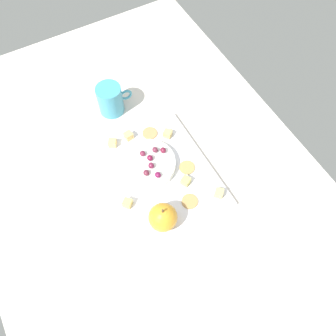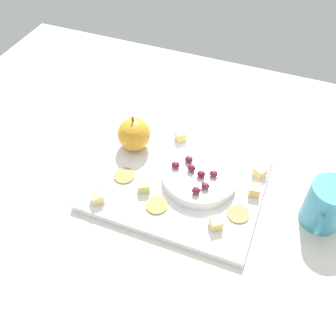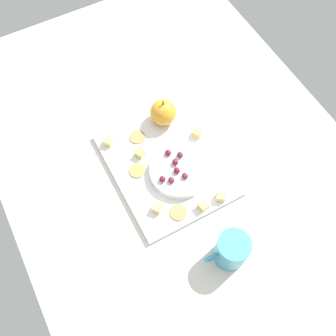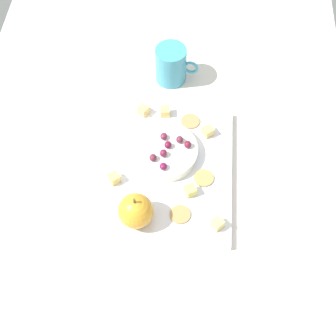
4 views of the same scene
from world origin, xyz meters
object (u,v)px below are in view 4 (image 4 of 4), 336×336
(cheese_cube_5, at_px, (190,190))
(grape_3, at_px, (152,157))
(platter, at_px, (168,172))
(cracker_2, at_px, (190,121))
(cheese_cube_2, at_px, (114,178))
(grape_1, at_px, (163,153))
(cheese_cube_0, at_px, (143,110))
(grape_5, at_px, (164,136))
(cheese_cube_3, at_px, (208,131))
(grape_4, at_px, (168,145))
(cracker_0, at_px, (180,214))
(serving_dish, at_px, (164,151))
(apple_whole, at_px, (136,211))
(cheese_cube_4, at_px, (165,112))
(grape_6, at_px, (163,166))
(cheese_cube_1, at_px, (217,224))
(grape_0, at_px, (188,144))
(grape_2, at_px, (180,139))
(cracker_1, at_px, (204,178))
(cup, at_px, (171,65))

(cheese_cube_5, relative_size, grape_3, 1.24)
(platter, height_order, cracker_2, cracker_2)
(cheese_cube_2, relative_size, grape_1, 1.24)
(cheese_cube_0, xyz_separation_m, grape_5, (-0.09, -0.06, 0.02))
(cheese_cube_3, relative_size, grape_4, 1.24)
(cracker_0, relative_size, cracker_2, 1.00)
(serving_dish, distance_m, apple_whole, 0.18)
(cheese_cube_0, relative_size, cheese_cube_4, 1.00)
(cheese_cube_4, height_order, grape_1, grape_1)
(apple_whole, relative_size, cracker_0, 1.68)
(cracker_2, relative_size, grape_3, 2.48)
(cracker_2, xyz_separation_m, grape_6, (-0.15, 0.05, 0.03))
(serving_dish, bearing_deg, cheese_cube_3, -56.74)
(grape_3, bearing_deg, serving_dish, -38.26)
(cracker_0, height_order, grape_5, grape_5)
(cheese_cube_2, relative_size, grape_6, 1.24)
(cheese_cube_1, xyz_separation_m, cheese_cube_4, (0.29, 0.13, 0.00))
(grape_5, bearing_deg, cheese_cube_2, 136.78)
(grape_0, bearing_deg, cheese_cube_4, 29.44)
(cheese_cube_1, relative_size, grape_3, 1.24)
(cracker_2, height_order, grape_2, grape_2)
(cheese_cube_1, height_order, cracker_2, cheese_cube_1)
(apple_whole, relative_size, cracker_1, 1.68)
(cheese_cube_4, bearing_deg, platter, -173.17)
(cheese_cube_5, relative_size, cracker_2, 0.50)
(cheese_cube_5, distance_m, grape_4, 0.12)
(grape_3, bearing_deg, grape_2, -48.31)
(cracker_1, distance_m, grape_3, 0.13)
(grape_1, height_order, grape_3, grape_1)
(grape_3, distance_m, grape_4, 0.05)
(cheese_cube_1, height_order, grape_4, grape_4)
(cracker_0, xyz_separation_m, grape_5, (0.18, 0.05, 0.03))
(cracker_0, bearing_deg, grape_3, 30.31)
(cracker_0, xyz_separation_m, cracker_2, (0.25, -0.01, 0.00))
(grape_1, distance_m, grape_3, 0.03)
(serving_dish, distance_m, cup, 0.25)
(cup, bearing_deg, grape_1, -179.59)
(grape_2, xyz_separation_m, grape_3, (-0.05, 0.06, 0.00))
(serving_dish, bearing_deg, grape_0, -80.48)
(cheese_cube_2, bearing_deg, cracker_0, -115.84)
(grape_1, bearing_deg, apple_whole, 163.37)
(apple_whole, xyz_separation_m, grape_0, (0.18, -0.10, -0.01))
(grape_3, bearing_deg, cheese_cube_1, -133.44)
(cheese_cube_0, height_order, cheese_cube_4, same)
(apple_whole, xyz_separation_m, cup, (0.42, -0.04, -0.00))
(serving_dish, height_order, grape_1, grape_1)
(apple_whole, height_order, grape_2, apple_whole)
(grape_6, bearing_deg, grape_2, -22.49)
(cracker_2, relative_size, grape_6, 2.48)
(serving_dish, xyz_separation_m, grape_5, (0.03, 0.00, 0.02))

